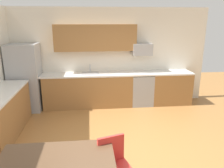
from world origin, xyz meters
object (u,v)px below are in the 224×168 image
dining_table (56,166)px  chair_near_table (114,163)px  refrigerator (25,78)px  oven_range (141,89)px  microwave (142,49)px

dining_table → chair_near_table: 0.78m
chair_near_table → refrigerator: bearing=120.9°
refrigerator → oven_range: 3.19m
chair_near_table → oven_range: bearing=71.0°
dining_table → chair_near_table: size_ratio=1.65×
dining_table → chair_near_table: chair_near_table is taller
refrigerator → chair_near_table: refrigerator is taller
refrigerator → oven_range: bearing=1.5°
microwave → dining_table: size_ratio=0.39×
dining_table → microwave: bearing=63.3°
microwave → chair_near_table: size_ratio=0.64×
oven_range → dining_table: (-1.89, -3.66, 0.24)m
refrigerator → microwave: size_ratio=3.29×
microwave → oven_range: bearing=-90.0°
dining_table → chair_near_table: (0.72, 0.25, -0.19)m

